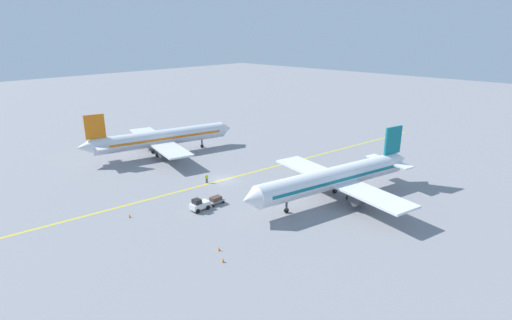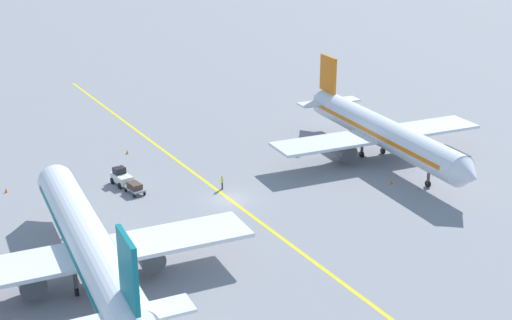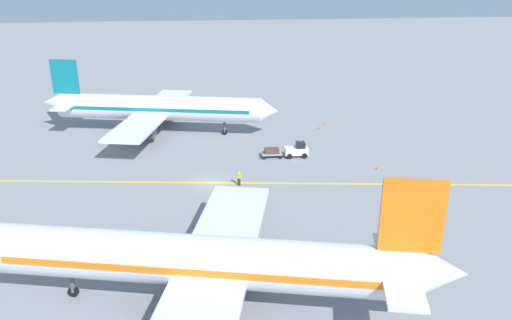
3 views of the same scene
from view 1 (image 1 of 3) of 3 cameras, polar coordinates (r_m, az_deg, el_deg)
ground_plane at (r=75.37m, az=-4.73°, el=-2.86°), size 400.00×400.00×0.00m
apron_yellow_centreline at (r=75.37m, az=-4.73°, el=-2.86°), size 17.79×118.79×0.01m
airplane_at_gate at (r=92.19m, az=-13.47°, el=3.03°), size 28.43×35.13×10.60m
airplane_adjacent_stand at (r=66.97m, az=11.31°, el=-2.51°), size 28.44×35.19×10.60m
baggage_tug_white at (r=63.22m, az=-8.11°, el=-6.34°), size 1.83×3.04×2.11m
baggage_cart_trailing at (r=65.09m, az=-5.76°, el=-5.65°), size 1.48×2.64×1.24m
ground_crew_worker at (r=74.04m, az=-7.07°, el=-2.58°), size 0.38×0.51×1.68m
traffic_cone_near_nose at (r=52.33m, az=-5.30°, el=-12.52°), size 0.32×0.32×0.55m
traffic_cone_mid_apron at (r=49.99m, az=-4.73°, el=-14.09°), size 0.32×0.32×0.55m
traffic_cone_by_wingtip at (r=63.45m, az=-17.61°, el=-7.59°), size 0.32×0.32×0.55m
traffic_cone_far_edge at (r=92.79m, az=-8.26°, el=1.23°), size 0.32×0.32×0.55m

